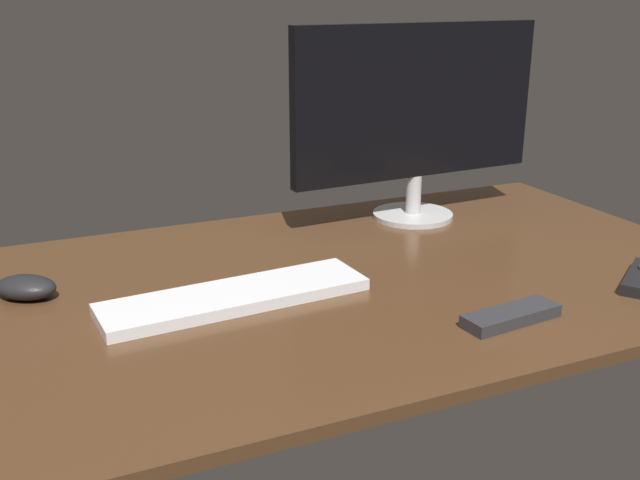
{
  "coord_description": "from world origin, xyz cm",
  "views": [
    {
      "loc": [
        -56.15,
        -110.36,
        50.85
      ],
      "look_at": [
        -5.27,
        4.07,
        8.0
      ],
      "focal_mm": 41.24,
      "sensor_mm": 36.0,
      "label": 1
    }
  ],
  "objects_px": {
    "computer_mouse": "(26,287)",
    "keyboard": "(235,296)",
    "monitor": "(417,110)",
    "tv_remote": "(511,316)"
  },
  "relations": [
    {
      "from": "keyboard",
      "to": "monitor",
      "type": "bearing_deg",
      "value": 25.66
    },
    {
      "from": "monitor",
      "to": "computer_mouse",
      "type": "bearing_deg",
      "value": -173.83
    },
    {
      "from": "tv_remote",
      "to": "keyboard",
      "type": "bearing_deg",
      "value": 140.14
    },
    {
      "from": "computer_mouse",
      "to": "keyboard",
      "type": "bearing_deg",
      "value": 9.66
    },
    {
      "from": "keyboard",
      "to": "computer_mouse",
      "type": "bearing_deg",
      "value": 149.55
    },
    {
      "from": "monitor",
      "to": "keyboard",
      "type": "relative_size",
      "value": 1.33
    },
    {
      "from": "monitor",
      "to": "tv_remote",
      "type": "relative_size",
      "value": 3.59
    },
    {
      "from": "monitor",
      "to": "tv_remote",
      "type": "bearing_deg",
      "value": -108.14
    },
    {
      "from": "monitor",
      "to": "computer_mouse",
      "type": "height_order",
      "value": "monitor"
    },
    {
      "from": "keyboard",
      "to": "computer_mouse",
      "type": "xyz_separation_m",
      "value": [
        -0.31,
        0.16,
        0.01
      ]
    }
  ]
}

